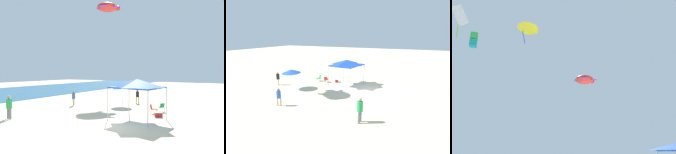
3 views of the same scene
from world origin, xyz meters
The scene contains 9 objects.
ground centered at (0.00, 0.00, -0.05)m, with size 120.00×120.00×0.10m, color beige.
canopy_tent centered at (2.76, -0.65, 2.83)m, with size 3.47×3.92×3.19m.
beach_umbrella centered at (7.80, 3.40, 2.08)m, with size 2.16×2.17×2.36m.
folding_chair_right_of_tent centered at (5.71, -0.89, 0.47)m, with size 0.61×0.69×0.82m.
folding_chair_near_cooler centered at (6.99, -1.24, 0.47)m, with size 0.78×0.81×0.82m.
cooler_box centered at (4.64, -1.75, 0.20)m, with size 0.67×0.74×0.40m.
person_kite_handler centered at (10.48, 2.70, 0.96)m, with size 0.39×0.39×1.63m.
person_beachcomber centered at (5.40, 8.19, 0.94)m, with size 0.40×0.38×1.61m.
person_far_stroller centered at (-2.11, 8.25, 1.10)m, with size 0.45×0.50×1.88m.
Camera 2 is at (-6.46, 20.79, 6.32)m, focal length 31.72 mm.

